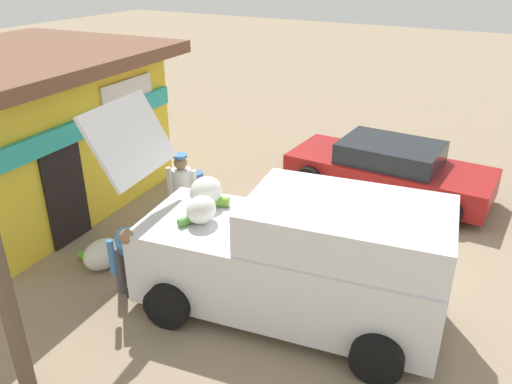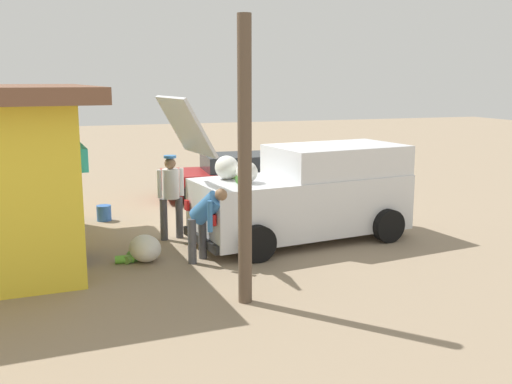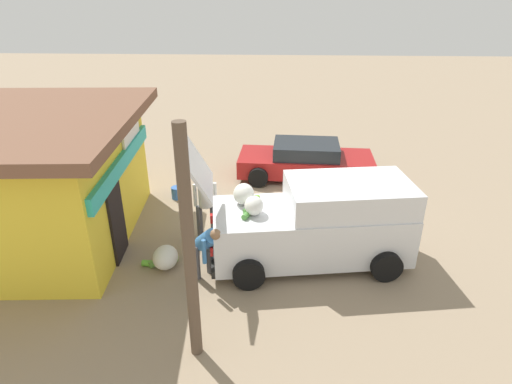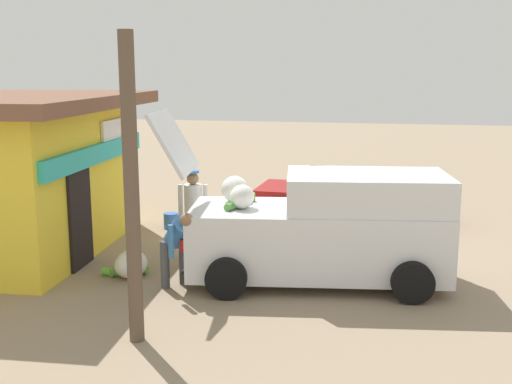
# 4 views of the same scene
# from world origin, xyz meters

# --- Properties ---
(ground_plane) EXTENTS (60.00, 60.00, 0.00)m
(ground_plane) POSITION_xyz_m (0.00, 0.00, 0.00)
(ground_plane) COLOR gray
(delivery_van) EXTENTS (2.58, 5.08, 2.93)m
(delivery_van) POSITION_xyz_m (-2.05, -0.52, 0.95)
(delivery_van) COLOR silver
(delivery_van) RESTS_ON ground_plane
(parked_sedan) EXTENTS (2.24, 4.38, 1.18)m
(parked_sedan) POSITION_xyz_m (2.66, -0.56, 0.56)
(parked_sedan) COLOR maroon
(parked_sedan) RESTS_ON ground_plane
(vendor_standing) EXTENTS (0.41, 0.56, 1.72)m
(vendor_standing) POSITION_xyz_m (-1.18, 2.11, 0.99)
(vendor_standing) COLOR #4C4C51
(vendor_standing) RESTS_ON ground_plane
(customer_bending) EXTENTS (0.72, 0.71, 1.37)m
(customer_bending) POSITION_xyz_m (-2.94, 1.81, 0.84)
(customer_bending) COLOR #4C4C51
(customer_bending) RESTS_ON ground_plane
(unloaded_banana_pile) EXTENTS (0.79, 0.86, 0.48)m
(unloaded_banana_pile) POSITION_xyz_m (-2.52, 2.87, 0.22)
(unloaded_banana_pile) COLOR silver
(unloaded_banana_pile) RESTS_ON ground_plane
(paint_bucket) EXTENTS (0.33, 0.33, 0.36)m
(paint_bucket) POSITION_xyz_m (0.89, 3.31, 0.18)
(paint_bucket) COLOR blue
(paint_bucket) RESTS_ON ground_plane
(utility_pole) EXTENTS (0.20, 0.20, 4.10)m
(utility_pole) POSITION_xyz_m (-4.98, 1.73, 2.05)
(utility_pole) COLOR brown
(utility_pole) RESTS_ON ground_plane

